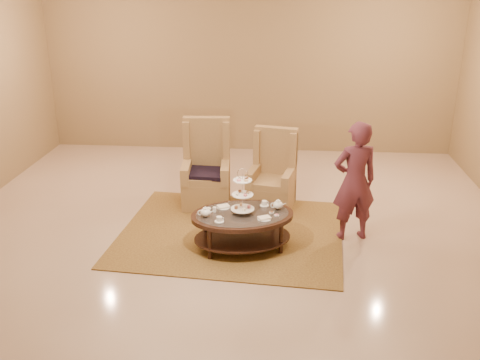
# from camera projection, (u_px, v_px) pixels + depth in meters

# --- Properties ---
(ground) EXTENTS (8.00, 8.00, 0.00)m
(ground) POSITION_uv_depth(u_px,v_px,m) (229.00, 238.00, 7.26)
(ground) COLOR #C8AC95
(ground) RESTS_ON ground
(ceiling) EXTENTS (8.00, 8.00, 0.02)m
(ceiling) POSITION_uv_depth(u_px,v_px,m) (229.00, 238.00, 7.26)
(ceiling) COLOR silver
(ceiling) RESTS_ON ground
(wall_back) EXTENTS (8.00, 0.04, 3.50)m
(wall_back) POSITION_uv_depth(u_px,v_px,m) (249.00, 63.00, 10.35)
(wall_back) COLOR #947A50
(wall_back) RESTS_ON ground
(rug) EXTENTS (3.21, 2.75, 0.02)m
(rug) POSITION_uv_depth(u_px,v_px,m) (231.00, 232.00, 7.41)
(rug) COLOR olive
(rug) RESTS_ON ground
(tea_table) EXTENTS (1.51, 1.21, 1.11)m
(tea_table) POSITION_uv_depth(u_px,v_px,m) (242.00, 220.00, 6.87)
(tea_table) COLOR black
(tea_table) RESTS_ON ground
(armchair_left) EXTENTS (0.76, 0.79, 1.32)m
(armchair_left) POSITION_uv_depth(u_px,v_px,m) (207.00, 175.00, 8.26)
(armchair_left) COLOR #AC8451
(armchair_left) RESTS_ON ground
(armchair_right) EXTENTS (0.77, 0.79, 1.21)m
(armchair_right) POSITION_uv_depth(u_px,v_px,m) (273.00, 181.00, 8.15)
(armchair_right) COLOR #AC8451
(armchair_right) RESTS_ON ground
(person) EXTENTS (0.68, 0.53, 1.63)m
(person) POSITION_uv_depth(u_px,v_px,m) (355.00, 182.00, 7.00)
(person) COLOR #5D2736
(person) RESTS_ON ground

